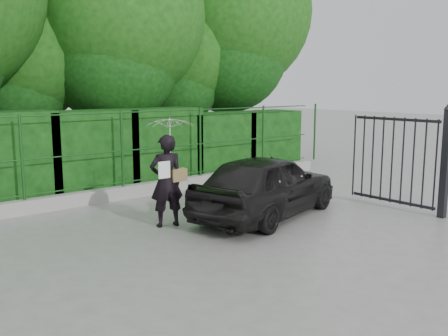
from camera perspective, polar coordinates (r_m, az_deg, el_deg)
ground at (r=8.36m, az=1.04°, el=-9.23°), size 80.00×80.00×0.00m
kerb at (r=11.98m, az=-13.10°, el=-2.99°), size 14.00×0.25×0.30m
fence at (r=11.90m, az=-12.33°, el=2.09°), size 14.13×0.06×1.80m
hedge at (r=12.69m, az=-15.65°, el=1.50°), size 14.20×1.20×2.11m
trees at (r=15.25m, az=-15.41°, el=16.42°), size 17.10×6.15×8.08m
gate at (r=11.19m, az=21.83°, el=1.11°), size 0.22×2.33×2.36m
woman at (r=9.52m, az=-6.29°, el=1.37°), size 0.97×0.93×2.09m
car at (r=10.24m, az=4.89°, el=-1.95°), size 4.16×2.52×1.32m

